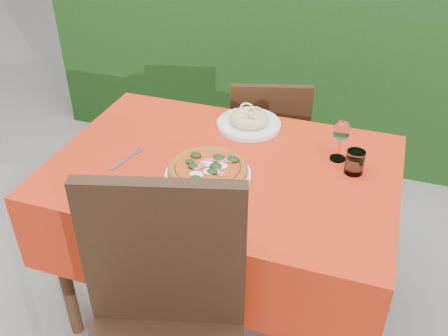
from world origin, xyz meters
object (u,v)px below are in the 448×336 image
(chair_near, at_px, (162,332))
(wine_glass, at_px, (341,133))
(pizza_plate, at_px, (208,171))
(water_glass, at_px, (355,163))
(chair_far, at_px, (268,143))
(pasta_plate, at_px, (249,121))
(fork, at_px, (124,161))

(chair_near, relative_size, wine_glass, 6.32)
(wine_glass, bearing_deg, pizza_plate, -147.36)
(water_glass, distance_m, wine_glass, 0.12)
(chair_far, bearing_deg, pizza_plate, 71.15)
(chair_far, height_order, pizza_plate, chair_far)
(chair_far, bearing_deg, chair_near, 75.09)
(pasta_plate, xyz_separation_m, fork, (-0.36, -0.40, -0.02))
(pasta_plate, relative_size, fork, 1.37)
(pizza_plate, distance_m, fork, 0.33)
(chair_near, xyz_separation_m, pasta_plate, (-0.03, 0.94, 0.19))
(chair_far, xyz_separation_m, fork, (-0.37, -0.75, 0.28))
(chair_far, bearing_deg, water_glass, 113.01)
(chair_near, xyz_separation_m, pizza_plate, (-0.06, 0.55, 0.19))
(chair_far, relative_size, pizza_plate, 2.71)
(water_glass, relative_size, fork, 0.45)
(chair_far, height_order, wine_glass, wine_glass)
(chair_near, xyz_separation_m, water_glass, (0.42, 0.74, 0.20))
(pasta_plate, height_order, fork, pasta_plate)
(chair_far, height_order, pasta_plate, same)
(pasta_plate, bearing_deg, water_glass, -24.21)
(pasta_plate, relative_size, wine_glass, 1.63)
(pizza_plate, xyz_separation_m, wine_glass, (0.42, 0.27, 0.09))
(pizza_plate, height_order, water_glass, water_glass)
(pasta_plate, xyz_separation_m, wine_glass, (0.39, -0.13, 0.09))
(water_glass, bearing_deg, chair_near, -119.64)
(wine_glass, bearing_deg, chair_near, -113.68)
(chair_near, relative_size, chair_far, 1.25)
(chair_far, distance_m, water_glass, 0.77)
(pasta_plate, bearing_deg, chair_near, -88.27)
(water_glass, height_order, wine_glass, wine_glass)
(chair_near, height_order, wine_glass, chair_near)
(pizza_plate, xyz_separation_m, fork, (-0.33, -0.01, -0.02))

